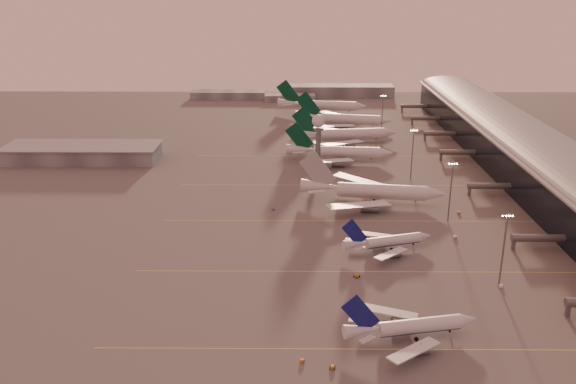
{
  "coord_description": "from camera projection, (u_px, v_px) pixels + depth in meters",
  "views": [
    {
      "loc": [
        -7.49,
        -172.9,
        92.47
      ],
      "look_at": [
        -9.45,
        61.84,
        9.86
      ],
      "focal_mm": 38.0,
      "sensor_mm": 36.0,
      "label": 1
    }
  ],
  "objects": [
    {
      "name": "greentail_c",
      "position": [
        344.0,
        121.0,
        398.16
      ],
      "size": [
        62.43,
        50.0,
        22.84
      ],
      "color": "silver",
      "rests_on": "ground"
    },
    {
      "name": "mast_a",
      "position": [
        504.0,
        247.0,
        188.71
      ],
      "size": [
        3.6,
        0.56,
        25.0
      ],
      "color": "slate",
      "rests_on": "ground"
    },
    {
      "name": "gsv_tug_near",
      "position": [
        332.0,
        367.0,
        152.37
      ],
      "size": [
        2.3,
        3.31,
        0.87
      ],
      "color": "#C38217",
      "rests_on": "ground"
    },
    {
      "name": "gsv_tug_mid",
      "position": [
        357.0,
        276.0,
        198.82
      ],
      "size": [
        3.82,
        3.87,
        0.97
      ],
      "color": "#C38217",
      "rests_on": "ground"
    },
    {
      "name": "greentail_b",
      "position": [
        346.0,
        137.0,
        359.51
      ],
      "size": [
        62.56,
        50.22,
        22.79
      ],
      "color": "silver",
      "rests_on": "ground"
    },
    {
      "name": "mast_c",
      "position": [
        412.0,
        152.0,
        292.53
      ],
      "size": [
        3.6,
        0.56,
        25.0
      ],
      "color": "slate",
      "rests_on": "ground"
    },
    {
      "name": "gsv_truck_c",
      "position": [
        274.0,
        208.0,
        256.73
      ],
      "size": [
        3.86,
        4.96,
        1.92
      ],
      "color": "#56595B",
      "rests_on": "ground"
    },
    {
      "name": "widebody_white",
      "position": [
        372.0,
        194.0,
        264.51
      ],
      "size": [
        62.78,
        49.97,
        22.17
      ],
      "color": "silver",
      "rests_on": "ground"
    },
    {
      "name": "greentail_d",
      "position": [
        322.0,
        107.0,
        439.94
      ],
      "size": [
        64.95,
        52.15,
        23.65
      ],
      "color": "silver",
      "rests_on": "ground"
    },
    {
      "name": "greentail_a",
      "position": [
        340.0,
        154.0,
        324.81
      ],
      "size": [
        57.31,
        46.1,
        20.82
      ],
      "color": "silver",
      "rests_on": "ground"
    },
    {
      "name": "radar_tower",
      "position": [
        318.0,
        132.0,
        299.92
      ],
      "size": [
        6.4,
        6.4,
        31.1
      ],
      "color": "slate",
      "rests_on": "ground"
    },
    {
      "name": "narrowbody_near",
      "position": [
        411.0,
        329.0,
        164.36
      ],
      "size": [
        38.33,
        30.3,
        15.13
      ],
      "color": "silver",
      "rests_on": "ground"
    },
    {
      "name": "ground",
      "position": [
        316.0,
        286.0,
        193.73
      ],
      "size": [
        700.0,
        700.0,
        0.0
      ],
      "primitive_type": "plane",
      "color": "#535050",
      "rests_on": "ground"
    },
    {
      "name": "gsv_tug_far",
      "position": [
        361.0,
        188.0,
        282.61
      ],
      "size": [
        3.25,
        4.33,
        1.1
      ],
      "color": "silver",
      "rests_on": "ground"
    },
    {
      "name": "mast_b",
      "position": [
        451.0,
        189.0,
        240.61
      ],
      "size": [
        3.6,
        0.56,
        25.0
      ],
      "color": "slate",
      "rests_on": "ground"
    },
    {
      "name": "narrowbody_mid",
      "position": [
        387.0,
        243.0,
        218.49
      ],
      "size": [
        33.88,
        26.63,
        13.62
      ],
      "color": "silver",
      "rests_on": "ground"
    },
    {
      "name": "distant_horizon",
      "position": [
        305.0,
        92.0,
        499.11
      ],
      "size": [
        165.0,
        37.5,
        9.0
      ],
      "color": "slate",
      "rests_on": "ground"
    },
    {
      "name": "mast_d",
      "position": [
        382.0,
        112.0,
        377.44
      ],
      "size": [
        3.6,
        0.56,
        25.0
      ],
      "color": "slate",
      "rests_on": "ground"
    },
    {
      "name": "gsv_truck_b",
      "position": [
        456.0,
        235.0,
        228.54
      ],
      "size": [
        6.21,
        3.89,
        2.36
      ],
      "color": "silver",
      "rests_on": "ground"
    },
    {
      "name": "gsv_tug_hangar",
      "position": [
        374.0,
        155.0,
        335.48
      ],
      "size": [
        3.41,
        2.27,
        0.92
      ],
      "color": "silver",
      "rests_on": "ground"
    },
    {
      "name": "gsv_catering_b",
      "position": [
        459.0,
        209.0,
        252.05
      ],
      "size": [
        5.6,
        3.77,
        4.22
      ],
      "color": "#C38217",
      "rests_on": "ground"
    },
    {
      "name": "gsv_truck_a",
      "position": [
        303.0,
        359.0,
        155.01
      ],
      "size": [
        4.64,
        4.29,
        1.88
      ],
      "color": "#C38217",
      "rests_on": "ground"
    },
    {
      "name": "hangar",
      "position": [
        83.0,
        153.0,
        325.29
      ],
      "size": [
        82.0,
        27.0,
        8.5
      ],
      "color": "slate",
      "rests_on": "ground"
    },
    {
      "name": "taxiway_markings",
      "position": [
        385.0,
        220.0,
        246.31
      ],
      "size": [
        180.0,
        185.25,
        0.02
      ],
      "color": "#EFE154",
      "rests_on": "ground"
    },
    {
      "name": "terminal",
      "position": [
        532.0,
        158.0,
        293.23
      ],
      "size": [
        57.0,
        362.0,
        23.04
      ],
      "color": "black",
      "rests_on": "ground"
    },
    {
      "name": "gsv_catering_a",
      "position": [
        502.0,
        282.0,
        191.84
      ],
      "size": [
        5.3,
        3.27,
        4.04
      ],
      "color": "silver",
      "rests_on": "ground"
    }
  ]
}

